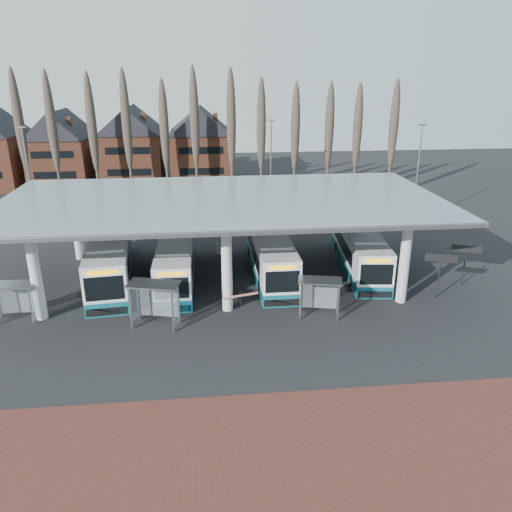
{
  "coord_description": "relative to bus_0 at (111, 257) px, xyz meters",
  "views": [
    {
      "loc": [
        -1.27,
        -27.63,
        15.08
      ],
      "look_at": [
        2.38,
        7.0,
        2.06
      ],
      "focal_mm": 35.0,
      "sensor_mm": 36.0,
      "label": 1
    }
  ],
  "objects": [
    {
      "name": "ground",
      "position": [
        8.53,
        -8.84,
        -1.72
      ],
      "size": [
        140.0,
        140.0,
        0.0
      ],
      "primitive_type": "plane",
      "color": "black",
      "rests_on": "ground"
    },
    {
      "name": "lamp_post_b",
      "position": [
        14.53,
        17.16,
        3.61
      ],
      "size": [
        0.8,
        0.16,
        10.17
      ],
      "color": "slate",
      "rests_on": "ground"
    },
    {
      "name": "barrier",
      "position": [
        9.4,
        -6.39,
        -0.77
      ],
      "size": [
        2.41,
        0.98,
        1.23
      ],
      "rotation": [
        0.0,
        0.0,
        0.26
      ],
      "color": "black",
      "rests_on": "ground"
    },
    {
      "name": "bus_1",
      "position": [
        4.93,
        -0.58,
        -0.17
      ],
      "size": [
        2.56,
        11.85,
        3.29
      ],
      "rotation": [
        0.0,
        0.0,
        -0.0
      ],
      "color": "silver",
      "rests_on": "ground"
    },
    {
      "name": "townhouse_row",
      "position": [
        -7.22,
        35.16,
        4.22
      ],
      "size": [
        36.8,
        10.3,
        12.25
      ],
      "color": "brown",
      "rests_on": "ground"
    },
    {
      "name": "shelter_0",
      "position": [
        -4.98,
        -6.41,
        0.14
      ],
      "size": [
        2.77,
        1.4,
        2.56
      ],
      "rotation": [
        0.0,
        0.0,
        -0.01
      ],
      "color": "gray",
      "rests_on": "ground"
    },
    {
      "name": "info_sign_1",
      "position": [
        26.13,
        -4.07,
        0.91
      ],
      "size": [
        1.97,
        0.95,
        3.13
      ],
      "rotation": [
        0.0,
        0.0,
        -0.41
      ],
      "color": "black",
      "rests_on": "ground"
    },
    {
      "name": "shelter_1",
      "position": [
        3.98,
        -7.96,
        0.38
      ],
      "size": [
        3.4,
        2.29,
        2.89
      ],
      "rotation": [
        0.0,
        0.0,
        -0.25
      ],
      "color": "gray",
      "rests_on": "ground"
    },
    {
      "name": "lamp_post_a",
      "position": [
        -9.47,
        13.16,
        3.61
      ],
      "size": [
        0.8,
        0.16,
        10.17
      ],
      "color": "slate",
      "rests_on": "ground"
    },
    {
      "name": "bus_0",
      "position": [
        0.0,
        0.0,
        0.0
      ],
      "size": [
        4.17,
        13.37,
        3.65
      ],
      "rotation": [
        0.0,
        0.0,
        0.1
      ],
      "color": "silver",
      "rests_on": "ground"
    },
    {
      "name": "poplar_row",
      "position": [
        8.53,
        24.16,
        7.05
      ],
      "size": [
        45.1,
        1.1,
        14.5
      ],
      "color": "#473D33",
      "rests_on": "ground"
    },
    {
      "name": "lamp_post_c",
      "position": [
        28.53,
        11.16,
        3.61
      ],
      "size": [
        0.8,
        0.16,
        10.17
      ],
      "color": "slate",
      "rests_on": "ground"
    },
    {
      "name": "bus_2",
      "position": [
        12.17,
        -0.23,
        -0.11
      ],
      "size": [
        2.69,
        12.33,
        3.42
      ],
      "rotation": [
        0.0,
        0.0,
        0.0
      ],
      "color": "silver",
      "rests_on": "ground"
    },
    {
      "name": "station_canopy",
      "position": [
        8.53,
        -0.84,
        3.96
      ],
      "size": [
        32.0,
        16.0,
        6.34
      ],
      "color": "beige",
      "rests_on": "ground"
    },
    {
      "name": "bus_3",
      "position": [
        19.5,
        0.27,
        -0.14
      ],
      "size": [
        3.84,
        12.32,
        3.37
      ],
      "rotation": [
        0.0,
        0.0,
        -0.1
      ],
      "color": "silver",
      "rests_on": "ground"
    },
    {
      "name": "shelter_2",
      "position": [
        14.42,
        -7.77,
        0.14
      ],
      "size": [
        2.99,
        1.94,
        2.56
      ],
      "rotation": [
        0.0,
        0.0,
        -0.22
      ],
      "color": "gray",
      "rests_on": "ground"
    },
    {
      "name": "brick_strip",
      "position": [
        8.53,
        -20.84,
        -1.71
      ],
      "size": [
        70.0,
        10.0,
        0.03
      ],
      "primitive_type": "cube",
      "color": "#552622",
      "rests_on": "ground"
    },
    {
      "name": "info_sign_0",
      "position": [
        23.27,
        -6.0,
        1.0
      ],
      "size": [
        2.08,
        0.86,
        3.24
      ],
      "rotation": [
        0.0,
        0.0,
        -0.35
      ],
      "color": "black",
      "rests_on": "ground"
    }
  ]
}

